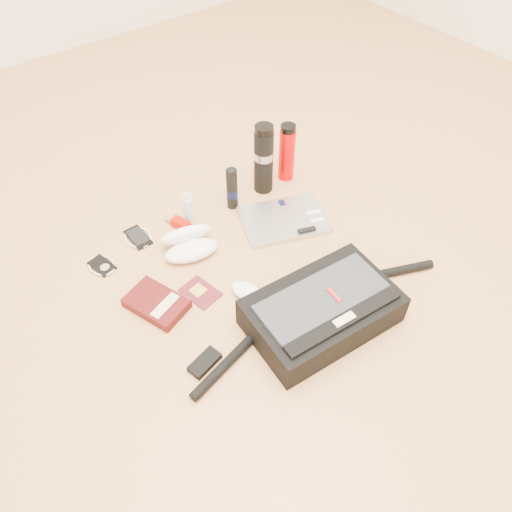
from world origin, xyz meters
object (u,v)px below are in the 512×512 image
laptop (284,220)px  thermos_black (264,159)px  book (157,303)px  thermos_red (287,153)px  messenger_bag (321,311)px

laptop → thermos_black: size_ratio=1.28×
laptop → thermos_black: bearing=95.0°
book → thermos_black: size_ratio=0.77×
thermos_red → book: bearing=-161.3°
book → thermos_red: thermos_red is taller
book → thermos_black: 0.68m
messenger_bag → thermos_black: size_ratio=3.21×
laptop → thermos_red: bearing=70.0°
messenger_bag → thermos_black: 0.66m
book → thermos_red: 0.79m
messenger_bag → thermos_red: 0.72m
messenger_bag → book: messenger_bag is taller
laptop → thermos_black: 0.24m
thermos_red → laptop: bearing=-131.2°
messenger_bag → book: (-0.36, 0.36, -0.04)m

